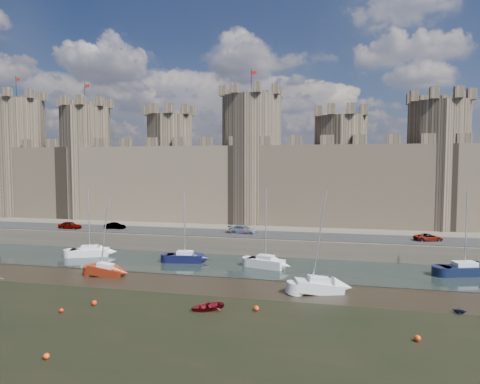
{
  "coord_description": "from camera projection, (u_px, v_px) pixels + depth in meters",
  "views": [
    {
      "loc": [
        17.71,
        -29.45,
        13.31
      ],
      "look_at": [
        5.87,
        22.0,
        9.8
      ],
      "focal_mm": 32.0,
      "sensor_mm": 36.0,
      "label": 1
    }
  ],
  "objects": [
    {
      "name": "car_1",
      "position": [
        115.0,
        226.0,
        70.38
      ],
      "size": [
        3.43,
        1.3,
        1.12
      ],
      "primitive_type": "imported",
      "rotation": [
        0.0,
        0.0,
        1.6
      ],
      "color": "gray",
      "rests_on": "quay"
    },
    {
      "name": "buoy_5",
      "position": [
        418.0,
        338.0,
        31.98
      ],
      "size": [
        0.49,
        0.49,
        0.49
      ],
      "primitive_type": "sphere",
      "color": "red",
      "rests_on": "ground"
    },
    {
      "name": "quay",
      "position": [
        253.0,
        220.0,
        91.74
      ],
      "size": [
        160.0,
        60.0,
        2.5
      ],
      "primitive_type": "cube",
      "color": "#4C443A",
      "rests_on": "ground"
    },
    {
      "name": "sailboat_2",
      "position": [
        266.0,
        262.0,
        54.35
      ],
      "size": [
        5.03,
        3.03,
        10.16
      ],
      "rotation": [
        0.0,
        0.0,
        -0.27
      ],
      "color": "silver",
      "rests_on": "ground"
    },
    {
      "name": "car_3",
      "position": [
        428.0,
        238.0,
        59.5
      ],
      "size": [
        4.15,
        2.72,
        1.06
      ],
      "primitive_type": "imported",
      "rotation": [
        0.0,
        0.0,
        1.84
      ],
      "color": "gray",
      "rests_on": "quay"
    },
    {
      "name": "car_2",
      "position": [
        243.0,
        230.0,
        65.75
      ],
      "size": [
        4.61,
        2.15,
        1.3
      ],
      "primitive_type": "imported",
      "rotation": [
        0.0,
        0.0,
        1.5
      ],
      "color": "gray",
      "rests_on": "quay"
    },
    {
      "name": "sailboat_3",
      "position": [
        465.0,
        269.0,
        50.78
      ],
      "size": [
        6.16,
        3.94,
        10.08
      ],
      "rotation": [
        0.0,
        0.0,
        0.32
      ],
      "color": "black",
      "rests_on": "ground"
    },
    {
      "name": "buoy_0",
      "position": [
        61.0,
        310.0,
        38.2
      ],
      "size": [
        0.39,
        0.39,
        0.39
      ],
      "primitive_type": "sphere",
      "color": "red",
      "rests_on": "ground"
    },
    {
      "name": "dinghy_7",
      "position": [
        459.0,
        310.0,
        37.92
      ],
      "size": [
        1.4,
        1.3,
        0.6
      ],
      "primitive_type": "imported",
      "rotation": [
        1.57,
        0.0,
        1.24
      ],
      "color": "black",
      "rests_on": "ground"
    },
    {
      "name": "sailboat_5",
      "position": [
        319.0,
        286.0,
        43.97
      ],
      "size": [
        5.28,
        3.37,
        10.64
      ],
      "rotation": [
        0.0,
        0.0,
        0.32
      ],
      "color": "silver",
      "rests_on": "ground"
    },
    {
      "name": "buoy_1",
      "position": [
        94.0,
        303.0,
        40.1
      ],
      "size": [
        0.5,
        0.5,
        0.5
      ],
      "primitive_type": "sphere",
      "color": "red",
      "rests_on": "ground"
    },
    {
      "name": "buoy_2",
      "position": [
        46.0,
        356.0,
        29.08
      ],
      "size": [
        0.43,
        0.43,
        0.43
      ],
      "primitive_type": "sphere",
      "color": "#F73E0A",
      "rests_on": "ground"
    },
    {
      "name": "water_channel",
      "position": [
        200.0,
        264.0,
        56.82
      ],
      "size": [
        160.0,
        12.0,
        0.08
      ],
      "primitive_type": "cube",
      "color": "black",
      "rests_on": "ground"
    },
    {
      "name": "sailboat_0",
      "position": [
        90.0,
        251.0,
        61.13
      ],
      "size": [
        5.55,
        3.85,
        9.68
      ],
      "rotation": [
        0.0,
        0.0,
        0.4
      ],
      "color": "silver",
      "rests_on": "ground"
    },
    {
      "name": "buoy_3",
      "position": [
        256.0,
        308.0,
        38.6
      ],
      "size": [
        0.49,
        0.49,
        0.49
      ],
      "primitive_type": "sphere",
      "color": "#FC360B",
      "rests_on": "ground"
    },
    {
      "name": "road",
      "position": [
        221.0,
        233.0,
        66.37
      ],
      "size": [
        160.0,
        7.0,
        0.1
      ],
      "primitive_type": "cube",
      "color": "black",
      "rests_on": "quay"
    },
    {
      "name": "sailboat_1",
      "position": [
        185.0,
        257.0,
        57.46
      ],
      "size": [
        4.98,
        2.56,
        9.52
      ],
      "rotation": [
        0.0,
        0.0,
        0.15
      ],
      "color": "black",
      "rests_on": "ground"
    },
    {
      "name": "sailboat_4",
      "position": [
        106.0,
        270.0,
        50.66
      ],
      "size": [
        4.15,
        1.72,
        9.6
      ],
      "rotation": [
        0.0,
        0.0,
        0.03
      ],
      "color": "maroon",
      "rests_on": "ground"
    },
    {
      "name": "castle",
      "position": [
        237.0,
        172.0,
        79.52
      ],
      "size": [
        108.5,
        11.0,
        29.0
      ],
      "color": "#42382B",
      "rests_on": "quay"
    },
    {
      "name": "ground",
      "position": [
        104.0,
        334.0,
        33.48
      ],
      "size": [
        160.0,
        160.0,
        0.0
      ],
      "primitive_type": "plane",
      "color": "black",
      "rests_on": "ground"
    },
    {
      "name": "dinghy_4",
      "position": [
        207.0,
        307.0,
        38.84
      ],
      "size": [
        3.76,
        3.45,
        0.64
      ],
      "primitive_type": "imported",
      "rotation": [
        1.57,
        0.0,
        5.24
      ],
      "color": "maroon",
      "rests_on": "ground"
    },
    {
      "name": "car_0",
      "position": [
        70.0,
        225.0,
        70.48
      ],
      "size": [
        3.8,
        1.59,
        1.28
      ],
      "primitive_type": "imported",
      "rotation": [
        0.0,
        0.0,
        1.55
      ],
      "color": "gray",
      "rests_on": "quay"
    },
    {
      "name": "seaweed_patch",
      "position": [
        55.0,
        369.0,
        27.65
      ],
      "size": [
        70.0,
        34.0,
        0.01
      ],
      "primitive_type": "cube",
      "color": "black",
      "rests_on": "ground"
    }
  ]
}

